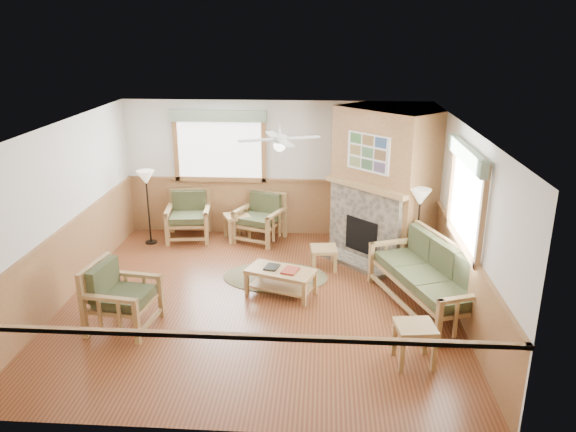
# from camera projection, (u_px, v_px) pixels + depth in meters

# --- Properties ---
(floor) EXTENTS (6.00, 6.00, 0.01)m
(floor) POSITION_uv_depth(u_px,v_px,m) (260.00, 300.00, 8.76)
(floor) COLOR brown
(floor) RESTS_ON ground
(ceiling) EXTENTS (6.00, 6.00, 0.01)m
(ceiling) POSITION_uv_depth(u_px,v_px,m) (256.00, 127.00, 7.88)
(ceiling) COLOR white
(ceiling) RESTS_ON floor
(wall_back) EXTENTS (6.00, 0.02, 2.70)m
(wall_back) POSITION_uv_depth(u_px,v_px,m) (276.00, 169.00, 11.15)
(wall_back) COLOR white
(wall_back) RESTS_ON floor
(wall_front) EXTENTS (6.00, 0.02, 2.70)m
(wall_front) POSITION_uv_depth(u_px,v_px,m) (222.00, 318.00, 5.49)
(wall_front) COLOR white
(wall_front) RESTS_ON floor
(wall_left) EXTENTS (0.02, 6.00, 2.70)m
(wall_left) POSITION_uv_depth(u_px,v_px,m) (62.00, 214.00, 8.51)
(wall_left) COLOR white
(wall_left) RESTS_ON floor
(wall_right) EXTENTS (0.02, 6.00, 2.70)m
(wall_right) POSITION_uv_depth(u_px,v_px,m) (463.00, 222.00, 8.13)
(wall_right) COLOR white
(wall_right) RESTS_ON floor
(wainscot) EXTENTS (6.00, 6.00, 1.10)m
(wainscot) POSITION_uv_depth(u_px,v_px,m) (259.00, 267.00, 8.58)
(wainscot) COLOR olive
(wainscot) RESTS_ON floor
(fireplace) EXTENTS (3.11, 3.11, 2.70)m
(fireplace) POSITION_uv_depth(u_px,v_px,m) (384.00, 183.00, 10.13)
(fireplace) COLOR olive
(fireplace) RESTS_ON floor
(window_back) EXTENTS (1.90, 0.16, 1.50)m
(window_back) POSITION_uv_depth(u_px,v_px,m) (218.00, 109.00, 10.80)
(window_back) COLOR white
(window_back) RESTS_ON wall_back
(window_right) EXTENTS (0.16, 1.90, 1.50)m
(window_right) POSITION_uv_depth(u_px,v_px,m) (473.00, 145.00, 7.57)
(window_right) COLOR white
(window_right) RESTS_ON wall_right
(ceiling_fan) EXTENTS (1.59, 1.59, 0.36)m
(ceiling_fan) POSITION_uv_depth(u_px,v_px,m) (279.00, 127.00, 8.16)
(ceiling_fan) COLOR white
(ceiling_fan) RESTS_ON ceiling
(sofa) EXTENTS (2.34, 1.59, 1.00)m
(sofa) POSITION_uv_depth(u_px,v_px,m) (426.00, 277.00, 8.37)
(sofa) COLOR #A17E4B
(sofa) RESTS_ON floor
(armchair_back_left) EXTENTS (0.92, 0.92, 0.93)m
(armchair_back_left) POSITION_uv_depth(u_px,v_px,m) (188.00, 216.00, 11.12)
(armchair_back_left) COLOR #A17E4B
(armchair_back_left) RESTS_ON floor
(armchair_back_right) EXTENTS (1.06, 1.06, 0.92)m
(armchair_back_right) POSITION_uv_depth(u_px,v_px,m) (259.00, 218.00, 11.03)
(armchair_back_right) COLOR #A17E4B
(armchair_back_right) RESTS_ON floor
(armchair_left) EXTENTS (0.96, 0.96, 0.95)m
(armchair_left) POSITION_uv_depth(u_px,v_px,m) (123.00, 296.00, 7.83)
(armchair_left) COLOR #A17E4B
(armchair_left) RESTS_ON floor
(coffee_table) EXTENTS (1.18, 0.86, 0.42)m
(coffee_table) POSITION_uv_depth(u_px,v_px,m) (281.00, 282.00, 8.86)
(coffee_table) COLOR #A17E4B
(coffee_table) RESTS_ON floor
(end_table_chairs) EXTENTS (0.61, 0.60, 0.52)m
(end_table_chairs) POSITION_uv_depth(u_px,v_px,m) (237.00, 227.00, 11.13)
(end_table_chairs) COLOR #A17E4B
(end_table_chairs) RESTS_ON floor
(end_table_sofa) EXTENTS (0.53, 0.52, 0.54)m
(end_table_sofa) POSITION_uv_depth(u_px,v_px,m) (414.00, 344.00, 7.04)
(end_table_sofa) COLOR #A17E4B
(end_table_sofa) RESTS_ON floor
(footstool) EXTENTS (0.49, 0.49, 0.39)m
(footstool) POSITION_uv_depth(u_px,v_px,m) (324.00, 258.00, 9.83)
(footstool) COLOR #A17E4B
(footstool) RESTS_ON floor
(braided_rug) EXTENTS (1.83, 1.83, 0.01)m
(braided_rug) POSITION_uv_depth(u_px,v_px,m) (275.00, 277.00, 9.53)
(braided_rug) COLOR brown
(braided_rug) RESTS_ON floor
(floor_lamp_left) EXTENTS (0.40, 0.40, 1.47)m
(floor_lamp_left) POSITION_uv_depth(u_px,v_px,m) (148.00, 207.00, 10.80)
(floor_lamp_left) COLOR black
(floor_lamp_left) RESTS_ON floor
(floor_lamp_right) EXTENTS (0.42, 0.42, 1.53)m
(floor_lamp_right) POSITION_uv_depth(u_px,v_px,m) (418.00, 233.00, 9.39)
(floor_lamp_right) COLOR black
(floor_lamp_right) RESTS_ON floor
(book_red) EXTENTS (0.30, 0.35, 0.03)m
(book_red) POSITION_uv_depth(u_px,v_px,m) (290.00, 270.00, 8.73)
(book_red) COLOR maroon
(book_red) RESTS_ON coffee_table
(book_dark) EXTENTS (0.26, 0.31, 0.03)m
(book_dark) POSITION_uv_depth(u_px,v_px,m) (272.00, 266.00, 8.86)
(book_dark) COLOR black
(book_dark) RESTS_ON coffee_table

